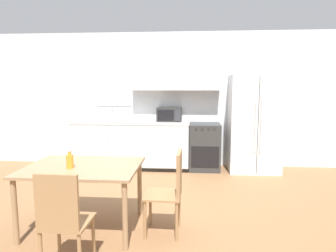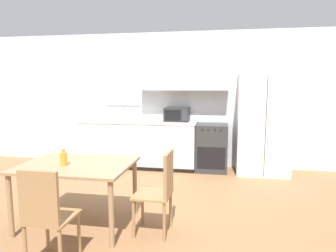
# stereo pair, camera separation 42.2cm
# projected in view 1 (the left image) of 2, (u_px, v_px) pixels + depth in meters

# --- Properties ---
(ground_plane) EXTENTS (12.00, 12.00, 0.00)m
(ground_plane) POSITION_uv_depth(u_px,v_px,m) (139.00, 210.00, 3.98)
(ground_plane) COLOR olive
(wall_back) EXTENTS (12.00, 0.38, 2.70)m
(wall_back) POSITION_uv_depth(u_px,v_px,m) (161.00, 95.00, 6.10)
(wall_back) COLOR silver
(wall_back) RESTS_ON ground_plane
(kitchen_counter) EXTENTS (2.31, 0.66, 0.94)m
(kitchen_counter) POSITION_uv_depth(u_px,v_px,m) (131.00, 145.00, 5.96)
(kitchen_counter) COLOR #333333
(kitchen_counter) RESTS_ON ground_plane
(oven_range) EXTENTS (0.59, 0.62, 0.90)m
(oven_range) POSITION_uv_depth(u_px,v_px,m) (204.00, 147.00, 5.87)
(oven_range) COLOR #2D2D2D
(oven_range) RESTS_ON ground_plane
(refrigerator) EXTENTS (0.94, 0.71, 1.84)m
(refrigerator) POSITION_uv_depth(u_px,v_px,m) (254.00, 124.00, 5.70)
(refrigerator) COLOR white
(refrigerator) RESTS_ON ground_plane
(kitchen_sink) EXTENTS (0.65, 0.44, 0.26)m
(kitchen_sink) POSITION_uv_depth(u_px,v_px,m) (110.00, 120.00, 5.94)
(kitchen_sink) COLOR #B7BABC
(kitchen_sink) RESTS_ON kitchen_counter
(microwave) EXTENTS (0.49, 0.37, 0.28)m
(microwave) POSITION_uv_depth(u_px,v_px,m) (169.00, 114.00, 5.93)
(microwave) COLOR #282828
(microwave) RESTS_ON kitchen_counter
(coffee_mug) EXTENTS (0.11, 0.08, 0.08)m
(coffee_mug) POSITION_uv_depth(u_px,v_px,m) (138.00, 121.00, 5.65)
(coffee_mug) COLOR white
(coffee_mug) RESTS_ON kitchen_counter
(grocery_bag_0) EXTENTS (0.21, 0.18, 0.33)m
(grocery_bag_0) POSITION_uv_depth(u_px,v_px,m) (79.00, 114.00, 5.84)
(grocery_bag_0) COLOR white
(grocery_bag_0) RESTS_ON kitchen_counter
(dining_table) EXTENTS (1.26, 0.96, 0.74)m
(dining_table) POSITION_uv_depth(u_px,v_px,m) (83.00, 173.00, 3.39)
(dining_table) COLOR #997551
(dining_table) RESTS_ON ground_plane
(dining_chair_near) EXTENTS (0.40, 0.40, 0.93)m
(dining_chair_near) POSITION_uv_depth(u_px,v_px,m) (62.00, 216.00, 2.55)
(dining_chair_near) COLOR #997047
(dining_chair_near) RESTS_ON ground_plane
(dining_chair_side) EXTENTS (0.41, 0.41, 0.93)m
(dining_chair_side) POSITION_uv_depth(u_px,v_px,m) (172.00, 187.00, 3.29)
(dining_chair_side) COLOR #997047
(dining_chair_side) RESTS_ON ground_plane
(drink_bottle) EXTENTS (0.08, 0.08, 0.21)m
(drink_bottle) POSITION_uv_depth(u_px,v_px,m) (70.00, 161.00, 3.28)
(drink_bottle) COLOR orange
(drink_bottle) RESTS_ON dining_table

